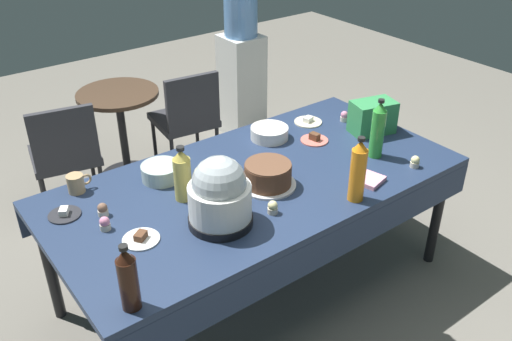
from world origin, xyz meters
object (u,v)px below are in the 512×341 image
at_px(soda_bottle_lime_soda, 378,130).
at_px(soda_bottle_orange_juice, 358,171).
at_px(slow_cooker, 220,195).
at_px(dessert_plate_white, 141,238).
at_px(glass_salad_bowl, 161,172).
at_px(cupcake_lemon, 103,210).
at_px(water_cooler, 242,71).
at_px(dessert_plate_cream, 308,121).
at_px(soda_carton, 373,117).
at_px(maroon_chair_left, 65,151).
at_px(maroon_chair_right, 187,115).
at_px(frosted_layer_cake, 268,175).
at_px(coffee_mug_tan, 76,183).
at_px(coffee_mug_olive, 216,172).
at_px(round_cafe_table, 121,120).
at_px(soda_bottle_cola, 128,279).
at_px(cupcake_mint, 273,207).
at_px(ceramic_snack_bowl, 269,133).
at_px(potluck_table, 256,188).
at_px(cupcake_berry, 344,116).
at_px(cupcake_rose, 415,162).
at_px(cupcake_vanilla, 105,224).
at_px(soda_bottle_ginger_ale, 182,175).
at_px(dessert_plate_coral, 314,139).

xyz_separation_m(soda_bottle_lime_soda, soda_bottle_orange_juice, (-0.41, -0.25, -0.00)).
relative_size(slow_cooker, dessert_plate_white, 2.05).
xyz_separation_m(glass_salad_bowl, soda_bottle_lime_soda, (1.09, -0.51, 0.12)).
relative_size(cupcake_lemon, water_cooler, 0.05).
height_order(dessert_plate_cream, soda_carton, soda_carton).
distance_m(maroon_chair_left, maroon_chair_right, 0.96).
xyz_separation_m(frosted_layer_cake, coffee_mug_tan, (-0.81, 0.54, -0.01)).
bearing_deg(coffee_mug_olive, frosted_layer_cake, -50.59).
bearing_deg(round_cafe_table, coffee_mug_olive, -94.53).
xyz_separation_m(dessert_plate_white, soda_bottle_lime_soda, (1.42, -0.10, 0.15)).
relative_size(slow_cooker, soda_carton, 1.33).
distance_m(frosted_layer_cake, soda_bottle_cola, 1.03).
bearing_deg(water_cooler, glass_salad_bowl, -137.38).
distance_m(soda_bottle_lime_soda, soda_bottle_orange_juice, 0.48).
xyz_separation_m(cupcake_mint, soda_bottle_lime_soda, (0.82, 0.09, 0.13)).
relative_size(coffee_mug_tan, water_cooler, 0.10).
bearing_deg(ceramic_snack_bowl, coffee_mug_tan, 173.83).
relative_size(frosted_layer_cake, slow_cooker, 0.85).
xyz_separation_m(potluck_table, soda_bottle_lime_soda, (0.69, -0.21, 0.22)).
distance_m(cupcake_berry, coffee_mug_olive, 1.05).
bearing_deg(cupcake_rose, cupcake_vanilla, 163.05).
bearing_deg(soda_bottle_orange_juice, water_cooler, 68.44).
bearing_deg(round_cafe_table, soda_bottle_cola, -113.26).
xyz_separation_m(soda_bottle_ginger_ale, coffee_mug_tan, (-0.40, 0.38, -0.09)).
bearing_deg(maroon_chair_left, dessert_plate_cream, -40.13).
height_order(dessert_plate_white, dessert_plate_coral, dessert_plate_coral).
distance_m(potluck_table, soda_bottle_cola, 1.07).
bearing_deg(ceramic_snack_bowl, slow_cooker, -142.89).
distance_m(soda_bottle_lime_soda, water_cooler, 2.00).
bearing_deg(maroon_chair_left, cupcake_lemon, -100.21).
relative_size(cupcake_lemon, coffee_mug_olive, 0.55).
height_order(dessert_plate_cream, soda_bottle_lime_soda, soda_bottle_lime_soda).
height_order(slow_cooker, soda_bottle_lime_soda, same).
bearing_deg(maroon_chair_left, ceramic_snack_bowl, -49.65).
xyz_separation_m(dessert_plate_coral, cupcake_vanilla, (-1.36, -0.08, 0.02)).
height_order(frosted_layer_cake, cupcake_vanilla, frosted_layer_cake).
bearing_deg(cupcake_lemon, coffee_mug_olive, -4.22).
xyz_separation_m(glass_salad_bowl, dessert_plate_coral, (0.94, -0.16, -0.03)).
xyz_separation_m(soda_carton, water_cooler, (0.23, 1.70, -0.26)).
distance_m(frosted_layer_cake, soda_bottle_ginger_ale, 0.45).
distance_m(frosted_layer_cake, maroon_chair_left, 1.63).
bearing_deg(soda_bottle_lime_soda, potluck_table, 163.26).
xyz_separation_m(dessert_plate_white, cupcake_berry, (1.61, 0.34, 0.02)).
bearing_deg(maroon_chair_left, round_cafe_table, 23.50).
height_order(potluck_table, coffee_mug_olive, coffee_mug_olive).
distance_m(ceramic_snack_bowl, soda_bottle_cola, 1.52).
xyz_separation_m(cupcake_vanilla, soda_bottle_lime_soda, (1.51, -0.27, 0.13)).
distance_m(dessert_plate_coral, cupcake_vanilla, 1.37).
bearing_deg(ceramic_snack_bowl, soda_bottle_ginger_ale, -160.99).
distance_m(ceramic_snack_bowl, cupcake_rose, 0.86).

